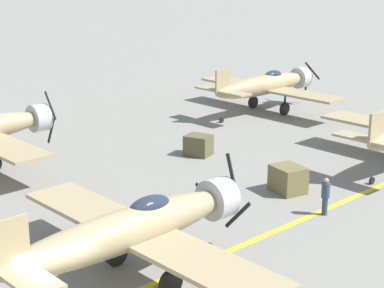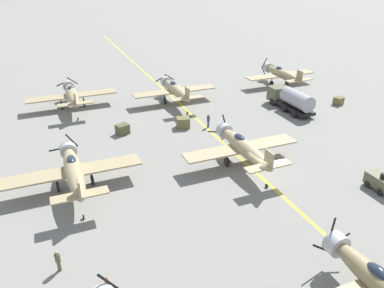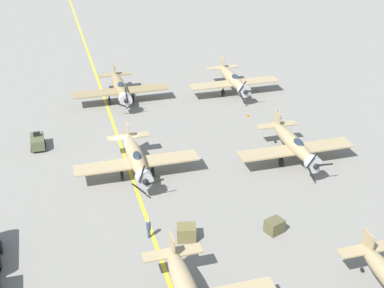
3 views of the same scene
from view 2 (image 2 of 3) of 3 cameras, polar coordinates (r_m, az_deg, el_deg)
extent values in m
plane|color=gray|center=(35.86, 10.85, -5.31)|extent=(400.00, 400.00, 0.00)
cube|color=yellow|center=(35.85, 10.85, -5.31)|extent=(0.30, 160.00, 0.01)
ellipsoid|color=tan|center=(36.72, 8.07, -0.62)|extent=(1.50, 9.50, 1.42)
cylinder|color=#B7B7BC|center=(40.21, 4.93, 2.02)|extent=(1.58, 0.90, 1.58)
ellipsoid|color=#232D3D|center=(37.35, 7.26, 0.88)|extent=(0.80, 1.70, 0.76)
cube|color=tan|center=(37.45, 7.46, -0.60)|extent=(12.00, 2.10, 0.16)
cube|color=tan|center=(33.63, 11.55, -3.30)|extent=(4.40, 1.10, 0.12)
cube|color=tan|center=(33.32, 11.65, -2.33)|extent=(0.14, 1.30, 1.60)
sphere|color=black|center=(40.62, 4.61, 2.29)|extent=(0.56, 0.56, 0.56)
cube|color=black|center=(41.14, 5.31, 1.60)|extent=(1.28, 0.06, 1.39)
cube|color=black|center=(40.40, 4.99, 3.43)|extent=(0.66, 0.06, 1.71)
cube|color=black|center=(40.34, 3.52, 1.86)|extent=(1.74, 0.06, 0.51)
cylinder|color=black|center=(37.08, 5.39, -1.87)|extent=(0.14, 0.14, 1.26)
cylinder|color=black|center=(37.38, 5.35, -2.72)|extent=(0.22, 0.90, 0.90)
cylinder|color=black|center=(38.44, 9.36, -1.05)|extent=(0.14, 0.14, 1.26)
cylinder|color=black|center=(38.73, 9.29, -1.88)|extent=(0.22, 0.90, 0.90)
cylinder|color=black|center=(34.62, 11.30, -6.26)|extent=(0.12, 0.36, 0.36)
ellipsoid|color=tan|center=(62.61, 13.71, 10.30)|extent=(1.50, 9.50, 1.42)
cylinder|color=#B7B7BC|center=(66.12, 11.48, 11.35)|extent=(1.58, 0.90, 1.58)
ellipsoid|color=#232D3D|center=(63.36, 13.17, 11.07)|extent=(0.80, 1.70, 0.76)
cube|color=tan|center=(63.29, 13.28, 10.19)|extent=(12.00, 2.10, 0.16)
cube|color=tan|center=(59.45, 16.00, 9.35)|extent=(4.40, 1.10, 0.12)
cube|color=tan|center=(59.28, 16.07, 9.95)|extent=(0.14, 1.30, 1.60)
sphere|color=black|center=(66.52, 11.24, 11.46)|extent=(0.56, 0.56, 0.56)
cube|color=black|center=(66.10, 10.97, 12.07)|extent=(1.00, 0.06, 1.58)
cube|color=black|center=(66.48, 10.86, 10.80)|extent=(0.99, 0.06, 1.59)
cube|color=black|center=(67.00, 11.88, 11.51)|extent=(1.75, 0.06, 0.15)
cylinder|color=black|center=(62.62, 12.08, 9.54)|extent=(0.14, 0.14, 1.26)
cylinder|color=black|center=(62.80, 12.03, 8.99)|extent=(0.22, 0.90, 0.90)
cylinder|color=black|center=(64.32, 14.34, 9.75)|extent=(0.14, 0.14, 1.26)
cylinder|color=black|center=(64.50, 14.27, 9.21)|extent=(0.22, 0.90, 0.90)
cylinder|color=black|center=(59.99, 15.79, 7.49)|extent=(0.12, 0.36, 0.36)
cube|color=black|center=(22.13, -12.66, -19.81)|extent=(1.09, 0.06, 1.53)
ellipsoid|color=tan|center=(33.93, -17.56, -4.08)|extent=(1.50, 9.50, 1.42)
cylinder|color=#B7B7BC|center=(37.88, -18.33, -0.90)|extent=(1.58, 0.90, 1.58)
ellipsoid|color=#232D3D|center=(34.67, -17.90, -2.39)|extent=(0.80, 1.70, 0.76)
cube|color=tan|center=(34.76, -17.63, -3.97)|extent=(12.00, 2.10, 0.16)
cube|color=tan|center=(30.34, -16.70, -7.48)|extent=(4.40, 1.10, 0.12)
cube|color=tan|center=(29.99, -16.86, -6.45)|extent=(0.14, 1.30, 1.60)
sphere|color=black|center=(38.33, -18.41, -0.58)|extent=(0.56, 0.56, 0.56)
cube|color=black|center=(38.29, -19.71, -0.73)|extent=(1.76, 0.06, 0.25)
cube|color=black|center=(38.69, -17.68, -1.52)|extent=(0.91, 0.06, 1.63)
cube|color=black|center=(38.04, -17.84, 0.52)|extent=(1.08, 0.06, 1.54)
cylinder|color=black|center=(35.04, -19.91, -5.28)|extent=(0.14, 0.14, 1.26)
cylinder|color=black|center=(35.36, -19.76, -6.16)|extent=(0.22, 0.90, 0.90)
cylinder|color=black|center=(35.15, -15.07, -4.44)|extent=(0.14, 0.14, 1.26)
cylinder|color=black|center=(35.47, -14.96, -5.31)|extent=(0.22, 0.90, 0.90)
cylinder|color=black|center=(31.42, -16.21, -10.61)|extent=(0.12, 0.36, 0.36)
ellipsoid|color=tan|center=(53.56, -17.81, 7.11)|extent=(1.50, 9.50, 1.42)
cylinder|color=#B7B7BC|center=(57.80, -18.30, 8.41)|extent=(1.57, 0.90, 1.58)
ellipsoid|color=#232D3D|center=(54.47, -18.03, 8.02)|extent=(0.80, 1.70, 0.76)
cube|color=tan|center=(54.38, -17.85, 7.01)|extent=(12.00, 2.10, 0.16)
cube|color=tan|center=(49.64, -17.31, 5.89)|extent=(4.40, 1.10, 0.12)
cube|color=tan|center=(49.43, -17.41, 6.59)|extent=(0.14, 1.30, 1.60)
sphere|color=black|center=(58.28, -18.36, 8.54)|extent=(0.56, 0.56, 0.56)
cube|color=black|center=(58.17, -17.77, 9.16)|extent=(1.45, 0.06, 1.21)
cube|color=black|center=(58.15, -19.20, 8.70)|extent=(1.69, 0.06, 0.75)
cube|color=black|center=(58.54, -18.10, 7.76)|extent=(0.42, 0.06, 1.75)
cylinder|color=black|center=(54.51, -19.32, 6.13)|extent=(0.14, 0.14, 1.26)
cylinder|color=black|center=(54.71, -19.22, 5.51)|extent=(0.22, 0.90, 0.90)
cylinder|color=black|center=(54.70, -16.20, 6.64)|extent=(0.14, 0.14, 1.26)
cylinder|color=black|center=(54.90, -16.12, 6.02)|extent=(0.22, 0.90, 0.90)
cylinder|color=black|center=(50.28, -17.00, 3.71)|extent=(0.12, 0.36, 0.36)
cylinder|color=#B7B7BC|center=(26.61, 21.13, -14.04)|extent=(1.58, 0.90, 1.58)
ellipsoid|color=#232D3D|center=(24.69, 26.63, -17.21)|extent=(0.80, 1.70, 0.76)
sphere|color=black|center=(26.87, 20.41, -13.46)|extent=(0.56, 0.56, 0.56)
cube|color=black|center=(26.30, 20.59, -12.03)|extent=(0.29, 0.06, 1.76)
cube|color=black|center=(26.76, 19.06, -14.77)|extent=(1.52, 0.06, 1.11)
cube|color=black|center=(27.56, 21.55, -13.54)|extent=(1.64, 0.06, 0.87)
ellipsoid|color=tan|center=(53.06, -2.40, 8.19)|extent=(1.50, 9.50, 1.42)
cylinder|color=#B7B7BC|center=(57.07, -3.97, 9.45)|extent=(1.58, 0.90, 1.58)
ellipsoid|color=#232D3D|center=(53.91, -2.83, 9.10)|extent=(0.80, 1.70, 0.76)
cube|color=tan|center=(53.84, -2.67, 8.07)|extent=(12.00, 2.10, 0.16)
cube|color=tan|center=(49.39, -0.74, 7.00)|extent=(4.40, 1.10, 0.12)
cube|color=tan|center=(49.18, -0.74, 7.71)|extent=(0.14, 1.30, 1.60)
sphere|color=black|center=(57.52, -4.14, 9.58)|extent=(0.56, 0.56, 0.56)
cube|color=black|center=(57.19, -4.91, 9.84)|extent=(1.64, 0.06, 0.87)
cube|color=black|center=(57.80, -4.04, 8.77)|extent=(0.29, 0.06, 1.76)
cube|color=black|center=(57.60, -3.47, 10.15)|extent=(1.52, 0.06, 1.12)
cylinder|color=black|center=(53.58, -4.18, 7.23)|extent=(0.14, 0.14, 1.26)
cylinder|color=black|center=(53.79, -4.16, 6.59)|extent=(0.22, 0.90, 0.90)
cylinder|color=black|center=(54.54, -1.17, 7.64)|extent=(0.14, 0.14, 1.26)
cylinder|color=black|center=(54.75, -1.16, 7.01)|extent=(0.22, 0.90, 0.90)
cylinder|color=black|center=(50.04, -0.70, 4.79)|extent=(0.12, 0.36, 0.36)
cube|color=black|center=(53.11, 14.72, 5.72)|extent=(2.25, 8.00, 0.40)
cube|color=#515638|center=(55.09, 13.01, 7.53)|extent=(2.50, 2.08, 2.00)
cylinder|color=#9E9EA3|center=(51.71, 15.74, 6.58)|extent=(2.10, 4.96, 2.10)
cylinder|color=black|center=(54.36, 12.16, 6.33)|extent=(0.30, 1.00, 1.00)
cylinder|color=black|center=(55.69, 14.20, 6.60)|extent=(0.30, 1.00, 1.00)
cylinder|color=black|center=(52.18, 13.90, 5.30)|extent=(0.30, 1.00, 1.00)
cylinder|color=black|center=(53.56, 15.98, 5.59)|extent=(0.30, 1.00, 1.00)
cylinder|color=black|center=(50.64, 15.25, 4.50)|extent=(0.30, 1.00, 1.00)
cylinder|color=black|center=(52.07, 17.35, 4.82)|extent=(0.30, 1.00, 1.00)
cube|color=#515638|center=(37.35, 26.80, -5.13)|extent=(1.40, 2.60, 1.10)
cylinder|color=black|center=(37.50, 25.15, -5.53)|extent=(0.20, 0.60, 0.60)
cylinder|color=black|center=(38.45, 26.57, -5.05)|extent=(0.20, 0.60, 0.60)
cylinder|color=black|center=(36.74, 26.72, -6.56)|extent=(0.20, 0.60, 0.60)
cylinder|color=#334256|center=(45.98, 2.50, 3.06)|extent=(0.25, 0.25, 0.80)
cylinder|color=#334256|center=(45.70, 2.51, 3.91)|extent=(0.37, 0.37, 0.67)
sphere|color=tan|center=(45.53, 2.52, 4.43)|extent=(0.22, 0.22, 0.22)
cylinder|color=#515638|center=(27.35, -19.59, -17.09)|extent=(0.24, 0.24, 0.77)
cylinder|color=#515638|center=(26.89, -19.82, -15.98)|extent=(0.35, 0.35, 0.64)
sphere|color=tan|center=(26.61, -19.96, -15.30)|extent=(0.21, 0.21, 0.21)
cube|color=brown|center=(44.83, -10.54, 2.25)|extent=(1.71, 1.57, 1.17)
cube|color=brown|center=(57.28, 21.42, 6.15)|extent=(1.57, 1.43, 1.08)
cube|color=brown|center=(45.74, -1.36, 3.28)|extent=(1.79, 1.60, 1.28)
cone|color=orange|center=(25.80, -12.84, -19.52)|extent=(0.36, 0.36, 0.55)
camera|label=1|loc=(37.63, 40.72, 8.04)|focal=60.00mm
camera|label=3|loc=(77.51, -4.94, 32.56)|focal=50.00mm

